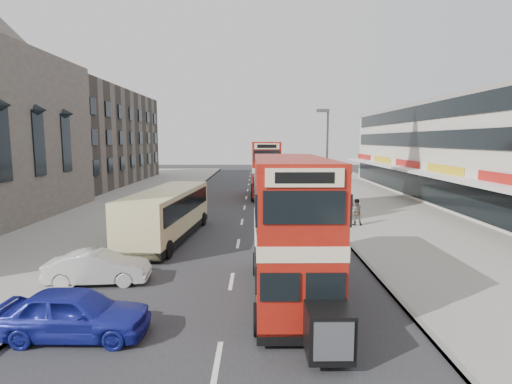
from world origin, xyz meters
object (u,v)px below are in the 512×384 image
(car_left_front, at_px, (98,267))
(car_right_b, at_px, (297,197))
(pedestrian_near, at_px, (356,212))
(cyclist, at_px, (284,196))
(car_left_near, at_px, (74,313))
(car_right_c, at_px, (287,185))
(bus_second, at_px, (265,169))
(street_lamp, at_px, (326,152))
(coach, at_px, (167,212))
(bus_main, at_px, (290,228))
(car_right_a, at_px, (319,211))

(car_left_front, height_order, car_right_b, car_right_b)
(pedestrian_near, distance_m, cyclist, 11.11)
(cyclist, bearing_deg, car_left_near, -114.30)
(car_right_b, bearing_deg, car_right_c, -175.10)
(bus_second, relative_size, car_right_c, 2.81)
(car_right_c, relative_size, pedestrian_near, 1.96)
(street_lamp, distance_m, car_left_near, 23.69)
(pedestrian_near, bearing_deg, cyclist, -67.16)
(car_right_b, bearing_deg, bus_second, -147.50)
(bus_second, relative_size, coach, 0.95)
(street_lamp, xyz_separation_m, car_left_near, (-10.80, -20.69, -4.05))
(street_lamp, bearing_deg, coach, -140.15)
(bus_main, bearing_deg, car_right_c, -94.72)
(street_lamp, xyz_separation_m, car_right_c, (-2.03, 13.76, -4.19))
(bus_main, height_order, coach, bus_main)
(car_left_near, relative_size, car_right_b, 0.90)
(street_lamp, distance_m, bus_main, 18.35)
(bus_second, xyz_separation_m, pedestrian_near, (5.65, -14.40, -1.79))
(street_lamp, height_order, car_right_a, street_lamp)
(car_right_b, xyz_separation_m, cyclist, (-1.16, 0.96, 0.01))
(car_right_a, height_order, pedestrian_near, pedestrian_near)
(bus_main, bearing_deg, coach, -54.71)
(coach, height_order, car_right_a, coach)
(coach, xyz_separation_m, pedestrian_near, (11.72, 3.18, -0.53))
(coach, height_order, car_right_c, coach)
(street_lamp, distance_m, pedestrian_near, 6.93)
(coach, xyz_separation_m, car_left_front, (-1.18, -7.32, -0.91))
(street_lamp, height_order, car_left_front, street_lamp)
(car_left_front, distance_m, car_right_b, 22.24)
(street_lamp, bearing_deg, car_right_c, 98.41)
(car_left_near, relative_size, car_left_front, 1.08)
(pedestrian_near, relative_size, cyclist, 0.88)
(bus_second, height_order, car_right_b, bus_second)
(bus_second, bearing_deg, car_right_b, 117.99)
(coach, relative_size, car_left_front, 2.56)
(car_right_b, relative_size, cyclist, 2.37)
(bus_main, height_order, cyclist, bus_main)
(bus_second, height_order, cyclist, bus_second)
(car_left_front, xyz_separation_m, car_right_b, (9.99, 19.87, 0.01))
(bus_second, relative_size, cyclist, 4.83)
(car_left_near, xyz_separation_m, car_right_b, (8.94, 24.33, -0.07))
(car_right_b, xyz_separation_m, pedestrian_near, (2.91, -9.37, 0.37))
(bus_second, distance_m, cyclist, 4.87)
(car_left_front, bearing_deg, car_right_b, -31.49)
(street_lamp, distance_m, cyclist, 6.87)
(car_right_a, relative_size, car_right_b, 0.95)
(coach, distance_m, car_left_near, 11.81)
(car_right_b, height_order, pedestrian_near, pedestrian_near)
(bus_second, height_order, pedestrian_near, bus_second)
(coach, bearing_deg, car_left_front, -93.99)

